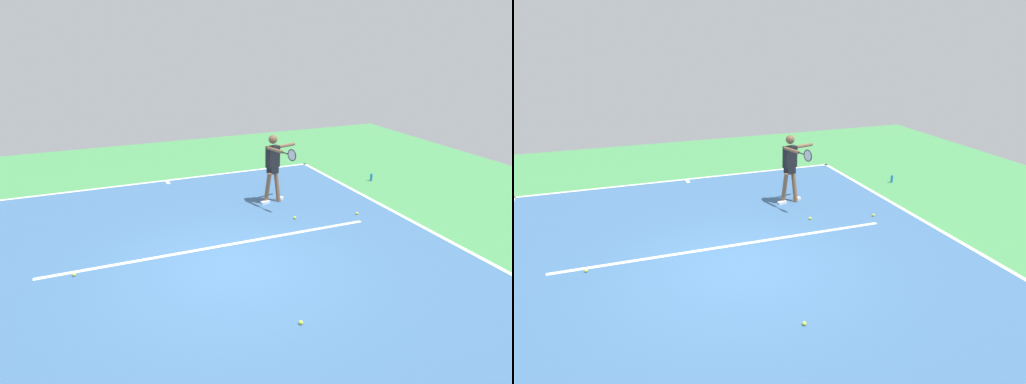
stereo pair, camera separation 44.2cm
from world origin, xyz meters
The scene contains 12 objects.
ground_plane centered at (0.00, 0.00, 0.00)m, with size 21.79×21.79×0.00m, color #428E4C.
court_surface centered at (0.00, 0.00, 0.00)m, with size 9.47×11.83×0.00m, color #38608E.
court_line_baseline_near centered at (0.00, -5.86, 0.00)m, with size 9.47×0.10×0.01m, color white.
court_line_sideline_left centered at (-4.68, 0.00, 0.00)m, with size 0.10×11.83×0.01m, color white.
court_line_service centered at (0.00, -0.97, 0.00)m, with size 7.10×0.10×0.01m, color white.
court_line_centre_mark centered at (0.00, -5.66, 0.00)m, with size 0.10×0.30×0.01m, color white.
tennis_player centered at (-2.19, -2.96, 1.04)m, with size 1.07×1.29×1.80m.
tennis_ball_centre_court centered at (-3.72, -1.36, 0.03)m, with size 0.07×0.07×0.07m, color yellow.
tennis_ball_near_player centered at (-0.32, 2.14, 0.03)m, with size 0.07×0.07×0.07m, color #CCE033.
tennis_ball_near_service_line centered at (2.84, -0.81, 0.03)m, with size 0.07×0.07×0.07m, color #C6E53D.
tennis_ball_far_corner centered at (-2.18, -1.70, 0.03)m, with size 0.07×0.07×0.07m, color yellow.
water_bottle centered at (-5.65, -3.48, 0.11)m, with size 0.07×0.07×0.22m, color blue.
Camera 2 is at (2.33, 7.82, 4.37)m, focal length 33.36 mm.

